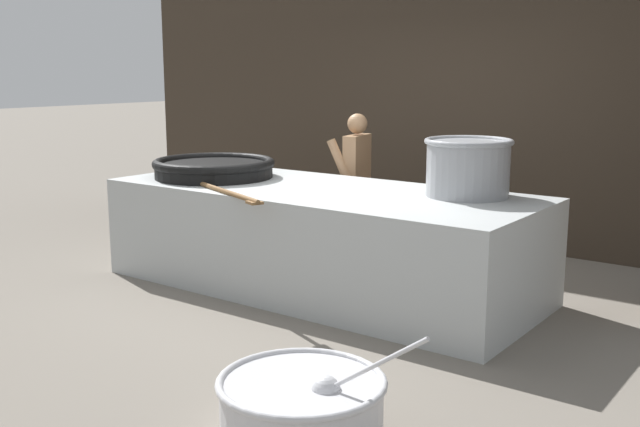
{
  "coord_description": "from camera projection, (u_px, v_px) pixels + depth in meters",
  "views": [
    {
      "loc": [
        3.81,
        -5.14,
        1.92
      ],
      "look_at": [
        0.0,
        0.0,
        0.67
      ],
      "focal_mm": 42.0,
      "sensor_mm": 36.0,
      "label": 1
    }
  ],
  "objects": [
    {
      "name": "giant_wok_near",
      "position": [
        214.0,
        167.0,
        7.09
      ],
      "size": [
        1.16,
        1.16,
        0.18
      ],
      "color": "black",
      "rests_on": "hearth_platform"
    },
    {
      "name": "cook",
      "position": [
        356.0,
        180.0,
        7.63
      ],
      "size": [
        0.4,
        0.58,
        1.47
      ],
      "rotation": [
        0.0,
        0.0,
        3.35
      ],
      "color": "#9E7551",
      "rests_on": "ground_plane"
    },
    {
      "name": "hearth_platform",
      "position": [
        320.0,
        239.0,
        6.56
      ],
      "size": [
        3.82,
        1.54,
        0.9
      ],
      "color": "#B2B7B7",
      "rests_on": "ground_plane"
    },
    {
      "name": "ground_plane",
      "position": [
        320.0,
        288.0,
        6.64
      ],
      "size": [
        60.0,
        60.0,
        0.0
      ],
      "primitive_type": "plane",
      "color": "slate"
    },
    {
      "name": "prep_bowl_vegetables",
      "position": [
        302.0,
        405.0,
        3.91
      ],
      "size": [
        1.17,
        0.9,
        0.71
      ],
      "color": "silver",
      "rests_on": "ground_plane"
    },
    {
      "name": "stock_pot",
      "position": [
        468.0,
        166.0,
        6.02
      ],
      "size": [
        0.71,
        0.71,
        0.47
      ],
      "color": "gray",
      "rests_on": "hearth_platform"
    },
    {
      "name": "stirring_paddle",
      "position": [
        223.0,
        191.0,
        6.21
      ],
      "size": [
        1.35,
        0.59,
        0.04
      ],
      "rotation": [
        0.0,
        0.0,
        -0.38
      ],
      "color": "brown",
      "rests_on": "hearth_platform"
    },
    {
      "name": "back_wall",
      "position": [
        456.0,
        39.0,
        8.2
      ],
      "size": [
        9.21,
        0.24,
        4.45
      ],
      "primitive_type": "cube",
      "color": "#382D23",
      "rests_on": "ground_plane"
    }
  ]
}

